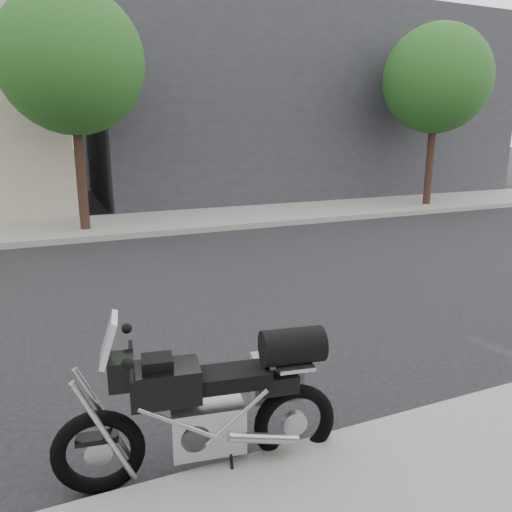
% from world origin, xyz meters
% --- Properties ---
extents(ground, '(120.00, 120.00, 0.00)m').
position_xyz_m(ground, '(0.00, 0.00, 0.00)').
color(ground, black).
rests_on(ground, ground).
extents(far_sidewalk, '(44.00, 3.00, 0.15)m').
position_xyz_m(far_sidewalk, '(0.00, -6.50, 0.07)').
color(far_sidewalk, gray).
rests_on(far_sidewalk, ground).
extents(far_building_dark, '(16.00, 11.00, 7.00)m').
position_xyz_m(far_building_dark, '(-7.00, -13.50, 3.50)').
color(far_building_dark, '#2A2A2F').
rests_on(far_building_dark, ground).
extents(street_tree_left, '(3.40, 3.40, 5.70)m').
position_xyz_m(street_tree_left, '(-9.00, -6.00, 4.14)').
color(street_tree_left, '#321F16').
rests_on(street_tree_left, far_sidewalk).
extents(street_tree_mid, '(3.40, 3.40, 5.70)m').
position_xyz_m(street_tree_mid, '(2.00, -6.00, 4.14)').
color(street_tree_mid, '#321F16').
rests_on(street_tree_mid, far_sidewalk).
extents(motorcycle, '(2.17, 0.74, 1.38)m').
position_xyz_m(motorcycle, '(1.85, 3.90, 0.59)').
color(motorcycle, black).
rests_on(motorcycle, ground).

